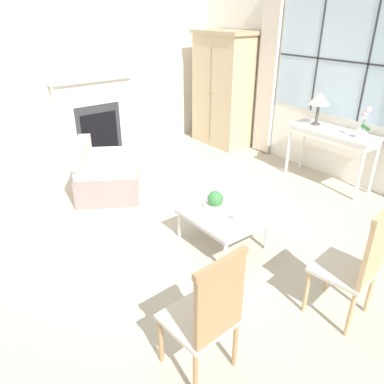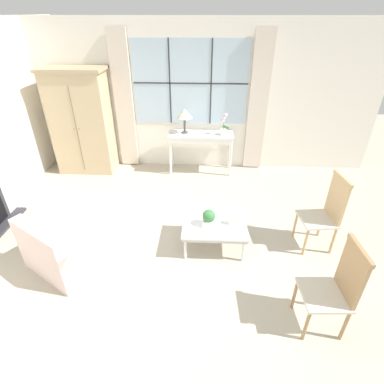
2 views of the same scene
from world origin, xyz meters
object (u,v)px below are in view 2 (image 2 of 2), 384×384
coffee_table (214,225)px  side_chair_wooden (327,210)px  armoire (82,122)px  console_table (201,138)px  pillar_candle (232,220)px  table_lamp (185,114)px  potted_plant_small (209,218)px  accent_chair_wooden (337,285)px  potted_orchid (224,127)px  armchair_upholstered (67,247)px

coffee_table → side_chair_wooden: bearing=3.5°
armoire → coffee_table: armoire is taller
console_table → pillar_candle: (0.49, -2.31, -0.28)m
table_lamp → potted_plant_small: (0.49, -2.37, -0.68)m
armoire → side_chair_wooden: armoire is taller
console_table → accent_chair_wooden: size_ratio=1.21×
side_chair_wooden → armoire: bearing=151.9°
console_table → accent_chair_wooden: (1.43, -3.49, -0.14)m
potted_orchid → armchair_upholstered: bearing=-127.1°
potted_orchid → coffee_table: size_ratio=0.49×
console_table → side_chair_wooden: 2.82m
console_table → coffee_table: size_ratio=1.47×
potted_plant_small → pillar_candle: bearing=6.8°
side_chair_wooden → table_lamp: bearing=132.7°
armchair_upholstered → potted_plant_small: size_ratio=5.06×
side_chair_wooden → accent_chair_wooden: bearing=-103.9°
table_lamp → accent_chair_wooden: (1.75, -3.51, -0.60)m
side_chair_wooden → pillar_candle: side_chair_wooden is taller
side_chair_wooden → coffee_table: size_ratio=1.26×
armoire → coffee_table: (2.58, -2.26, -0.67)m
console_table → pillar_candle: console_table is taller
console_table → side_chair_wooden: bearing=-51.7°
potted_orchid → accent_chair_wooden: size_ratio=0.40×
armchair_upholstered → accent_chair_wooden: bearing=-13.4°
armchair_upholstered → coffee_table: (1.89, 0.46, 0.08)m
potted_orchid → accent_chair_wooden: (1.00, -3.45, -0.39)m
side_chair_wooden → potted_plant_small: (-1.57, -0.13, -0.10)m
potted_plant_small → accent_chair_wooden: bearing=-42.3°
potted_plant_small → pillar_candle: (0.31, 0.04, -0.06)m
coffee_table → pillar_candle: 0.25m
side_chair_wooden → accent_chair_wooden: side_chair_wooden is taller
console_table → side_chair_wooden: size_ratio=1.17×
pillar_candle → accent_chair_wooden: bearing=-51.3°
side_chair_wooden → pillar_candle: 1.27m
pillar_candle → armchair_upholstered: bearing=-167.9°
console_table → armchair_upholstered: (-1.63, -2.76, -0.45)m
console_table → armchair_upholstered: 3.24m
console_table → accent_chair_wooden: accent_chair_wooden is taller
armoire → accent_chair_wooden: 5.11m
armoire → pillar_candle: (2.81, -2.27, -0.57)m
accent_chair_wooden → coffee_table: 1.68m
armoire → pillar_candle: armoire is taller
console_table → coffee_table: bearing=-83.6°
console_table → pillar_candle: 2.38m
armoire → console_table: bearing=1.0°
armchair_upholstered → console_table: bearing=59.5°
armchair_upholstered → potted_plant_small: 1.87m
accent_chair_wooden → armoire: bearing=137.4°
coffee_table → potted_plant_small: 0.18m
armoire → potted_orchid: size_ratio=4.76×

